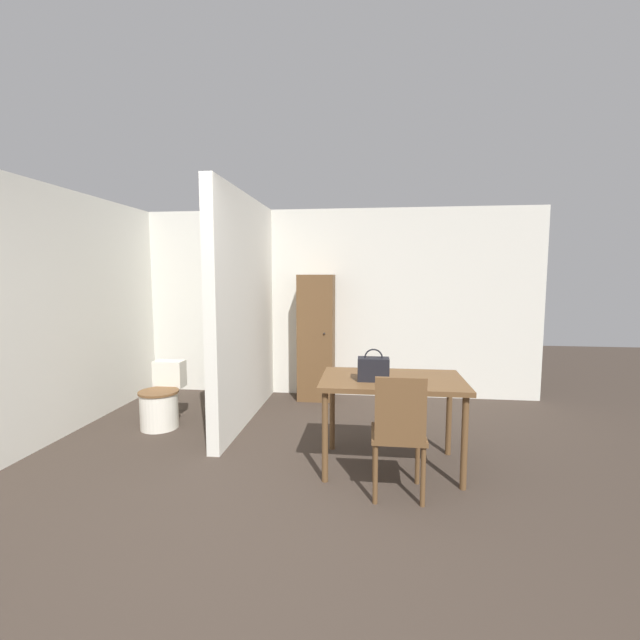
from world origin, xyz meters
name	(u,v)px	position (x,y,z in m)	size (l,w,h in m)	color
ground_plane	(253,549)	(0.00, 0.00, 0.00)	(16.00, 16.00, 0.00)	#382D26
wall_back	(320,303)	(0.00, 3.44, 1.25)	(5.77, 0.12, 2.50)	silver
wall_left	(63,312)	(-2.45, 1.69, 1.25)	(0.12, 4.38, 2.50)	silver
partition_wall	(245,309)	(-0.71, 2.31, 1.25)	(0.12, 2.15, 2.50)	silver
dining_table	(392,388)	(0.87, 1.21, 0.69)	(1.18, 0.76, 0.77)	brown
wooden_chair	(399,431)	(0.89, 0.70, 0.51)	(0.39, 0.39, 0.93)	brown
toilet	(162,401)	(-1.55, 1.93, 0.27)	(0.42, 0.56, 0.68)	silver
handbag	(373,369)	(0.71, 1.12, 0.87)	(0.25, 0.15, 0.26)	black
wooden_cabinet	(316,337)	(-0.02, 3.17, 0.82)	(0.46, 0.42, 1.63)	brown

